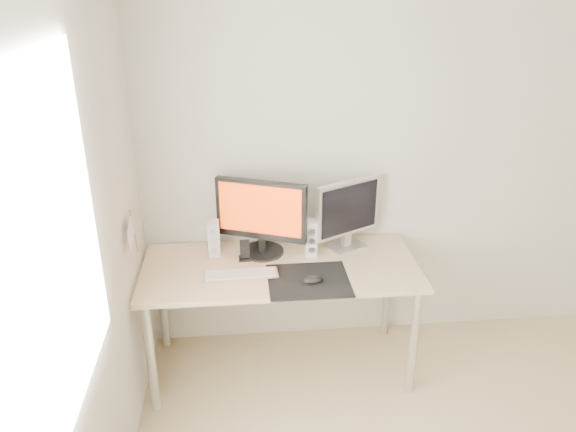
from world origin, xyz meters
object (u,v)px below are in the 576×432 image
speaker_left (214,238)px  desk (280,277)px  mouse (313,280)px  keyboard (241,274)px  speaker_right (311,238)px  phone_dock (245,254)px  second_monitor (347,212)px  main_monitor (261,215)px

speaker_left → desk: bearing=-24.0°
mouse → keyboard: mouse is taller
speaker_right → phone_dock: size_ratio=1.69×
speaker_left → keyboard: speaker_left is taller
second_monitor → keyboard: (-0.65, -0.29, -0.23)m
mouse → speaker_left: 0.67m
main_monitor → mouse: bearing=-55.7°
main_monitor → keyboard: size_ratio=1.24×
second_monitor → keyboard: 0.75m
desk → second_monitor: second_monitor is taller
second_monitor → keyboard: second_monitor is taller
desk → speaker_left: 0.46m
main_monitor → second_monitor: 0.52m
mouse → keyboard: (-0.39, 0.12, -0.01)m
desk → mouse: bearing=-53.5°
desk → speaker_right: speaker_right is taller
mouse → desk: mouse is taller
main_monitor → phone_dock: (-0.10, -0.07, -0.22)m
main_monitor → speaker_right: 0.33m
keyboard → speaker_left: bearing=119.5°
second_monitor → speaker_right: bearing=-163.2°
phone_dock → second_monitor: bearing=9.3°
main_monitor → second_monitor: main_monitor is taller
speaker_left → keyboard: 0.32m
speaker_right → desk: bearing=-148.0°
desk → speaker_right: size_ratio=7.36×
keyboard → second_monitor: bearing=23.8°
main_monitor → phone_dock: main_monitor is taller
speaker_right → keyboard: size_ratio=0.51×
desk → main_monitor: (-0.10, 0.16, 0.33)m
keyboard → phone_dock: (0.03, 0.19, 0.03)m
main_monitor → second_monitor: bearing=3.2°
speaker_right → keyboard: (-0.42, -0.22, -0.10)m
mouse → speaker_right: (0.03, 0.34, 0.09)m
keyboard → main_monitor: bearing=62.9°
mouse → main_monitor: bearing=124.3°
mouse → phone_dock: (-0.36, 0.31, 0.02)m
speaker_left → speaker_right: bearing=-4.8°
keyboard → mouse: bearing=-17.2°
keyboard → speaker_right: bearing=27.3°
mouse → main_monitor: main_monitor is taller
mouse → speaker_right: speaker_right is taller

